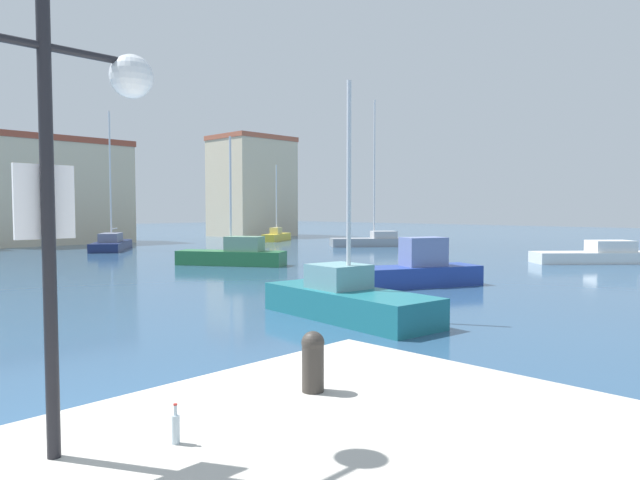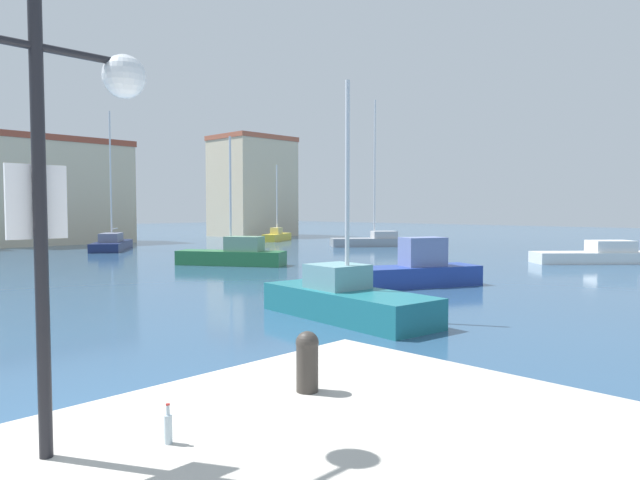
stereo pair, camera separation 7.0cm
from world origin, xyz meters
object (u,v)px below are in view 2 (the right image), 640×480
object	(u,v)px
motorboat_blue_mid_harbor	(418,270)
sailboat_teal_distant_east	(346,299)
sailboat_navy_outer_mooring	(112,243)
mooring_bollard	(307,359)
sailboat_yellow_behind_lamppost	(277,236)
motorboat_white_near_pier	(597,255)
bottle	(168,428)
sailboat_green_distant_north	(234,254)
sailboat_grey_center_channel	(376,240)
lamppost	(37,95)

from	to	relation	value
motorboat_blue_mid_harbor	sailboat_teal_distant_east	bearing A→B (deg)	-161.02
sailboat_teal_distant_east	sailboat_navy_outer_mooring	bearing A→B (deg)	75.36
mooring_bollard	sailboat_navy_outer_mooring	distance (m)	38.83
sailboat_yellow_behind_lamppost	motorboat_white_near_pier	bearing A→B (deg)	-94.69
sailboat_yellow_behind_lamppost	sailboat_navy_outer_mooring	distance (m)	16.36
sailboat_navy_outer_mooring	sailboat_teal_distant_east	world-z (taller)	sailboat_navy_outer_mooring
bottle	sailboat_green_distant_north	xyz separation A→B (m)	(16.21, 20.38, -0.65)
bottle	mooring_bollard	xyz separation A→B (m)	(1.71, 0.14, 0.21)
bottle	motorboat_blue_mid_harbor	world-z (taller)	motorboat_blue_mid_harbor
mooring_bollard	sailboat_teal_distant_east	size ratio (longest dim) A/B	0.10
sailboat_yellow_behind_lamppost	motorboat_blue_mid_harbor	world-z (taller)	sailboat_yellow_behind_lamppost
bottle	mooring_bollard	bearing A→B (deg)	4.54
bottle	mooring_bollard	size ratio (longest dim) A/B	0.52
sailboat_green_distant_north	sailboat_grey_center_channel	xyz separation A→B (m)	(17.43, 4.29, -0.08)
sailboat_navy_outer_mooring	motorboat_blue_mid_harbor	distance (m)	27.19
lamppost	sailboat_yellow_behind_lamppost	distance (m)	49.51
sailboat_yellow_behind_lamppost	sailboat_green_distant_north	bearing A→B (deg)	-137.26
sailboat_yellow_behind_lamppost	sailboat_grey_center_channel	size ratio (longest dim) A/B	0.61
sailboat_yellow_behind_lamppost	motorboat_blue_mid_harbor	size ratio (longest dim) A/B	1.36
mooring_bollard	sailboat_teal_distant_east	xyz separation A→B (m)	(7.53, 6.14, -0.91)
sailboat_navy_outer_mooring	sailboat_grey_center_channel	world-z (taller)	sailboat_grey_center_channel
bottle	sailboat_yellow_behind_lamppost	distance (m)	49.19
sailboat_navy_outer_mooring	sailboat_teal_distant_east	distance (m)	30.55
mooring_bollard	sailboat_grey_center_channel	xyz separation A→B (m)	(31.92, 24.53, -0.94)
sailboat_grey_center_channel	lamppost	bearing A→B (deg)	-144.87
bottle	motorboat_blue_mid_harbor	bearing A→B (deg)	28.16
sailboat_green_distant_north	sailboat_grey_center_channel	world-z (taller)	sailboat_grey_center_channel
sailboat_grey_center_channel	sailboat_navy_outer_mooring	bearing A→B (deg)	146.19
sailboat_yellow_behind_lamppost	sailboat_grey_center_channel	bearing A→B (deg)	-88.42
sailboat_green_distant_north	motorboat_blue_mid_harbor	world-z (taller)	sailboat_green_distant_north
sailboat_teal_distant_east	motorboat_blue_mid_harbor	bearing A→B (deg)	18.98
sailboat_yellow_behind_lamppost	motorboat_blue_mid_harbor	distance (m)	32.45
sailboat_green_distant_north	sailboat_teal_distant_east	world-z (taller)	sailboat_green_distant_north
lamppost	bottle	distance (m)	2.75
bottle	sailboat_green_distant_north	world-z (taller)	sailboat_green_distant_north
lamppost	sailboat_teal_distant_east	bearing A→B (deg)	30.16
sailboat_teal_distant_east	bottle	bearing A→B (deg)	-145.83
mooring_bollard	sailboat_yellow_behind_lamppost	xyz separation A→B (m)	(31.61, 36.05, -0.96)
sailboat_navy_outer_mooring	bottle	bearing A→B (deg)	-115.33
motorboat_blue_mid_harbor	sailboat_yellow_behind_lamppost	bearing A→B (deg)	58.07
bottle	motorboat_blue_mid_harbor	distance (m)	18.34
bottle	sailboat_yellow_behind_lamppost	world-z (taller)	sailboat_yellow_behind_lamppost
bottle	sailboat_navy_outer_mooring	world-z (taller)	sailboat_navy_outer_mooring
mooring_bollard	motorboat_white_near_pier	size ratio (longest dim) A/B	0.10
lamppost	sailboat_grey_center_channel	xyz separation A→B (m)	(34.42, 24.22, -3.33)
bottle	sailboat_navy_outer_mooring	xyz separation A→B (m)	(16.96, 35.83, -0.72)
sailboat_grey_center_channel	motorboat_blue_mid_harbor	xyz separation A→B (m)	(-17.48, -16.01, 0.10)
sailboat_grey_center_channel	motorboat_white_near_pier	bearing A→B (deg)	-98.71
motorboat_blue_mid_harbor	sailboat_green_distant_north	bearing A→B (deg)	89.76
motorboat_white_near_pier	sailboat_green_distant_north	bearing A→B (deg)	137.55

